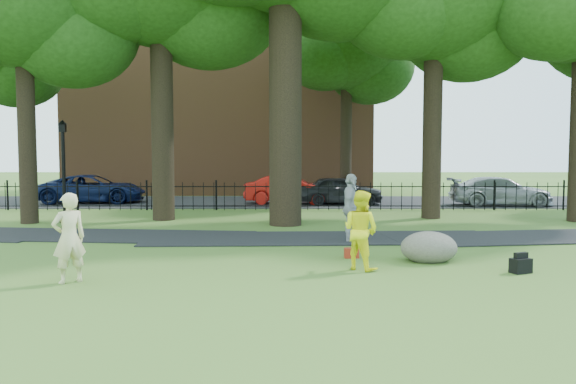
{
  "coord_description": "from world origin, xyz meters",
  "views": [
    {
      "loc": [
        0.07,
        -12.1,
        2.47
      ],
      "look_at": [
        0.08,
        2.0,
        1.48
      ],
      "focal_mm": 35.0,
      "sensor_mm": 36.0,
      "label": 1
    }
  ],
  "objects_px": {
    "man": "(361,230)",
    "lamppost": "(64,173)",
    "woman": "(69,238)",
    "boulder": "(429,245)",
    "red_sedan": "(289,189)"
  },
  "relations": [
    {
      "from": "man",
      "to": "boulder",
      "type": "xyz_separation_m",
      "value": [
        1.67,
        0.87,
        -0.46
      ]
    },
    {
      "from": "man",
      "to": "lamppost",
      "type": "xyz_separation_m",
      "value": [
        -9.43,
        7.98,
        0.94
      ]
    },
    {
      "from": "woman",
      "to": "boulder",
      "type": "xyz_separation_m",
      "value": [
        7.36,
        2.1,
        -0.49
      ]
    },
    {
      "from": "boulder",
      "to": "lamppost",
      "type": "relative_size",
      "value": 0.35
    },
    {
      "from": "lamppost",
      "to": "red_sedan",
      "type": "xyz_separation_m",
      "value": [
        7.98,
        7.25,
        -1.07
      ]
    },
    {
      "from": "man",
      "to": "red_sedan",
      "type": "relative_size",
      "value": 0.39
    },
    {
      "from": "lamppost",
      "to": "boulder",
      "type": "bearing_deg",
      "value": -39.56
    },
    {
      "from": "woman",
      "to": "man",
      "type": "relative_size",
      "value": 1.03
    },
    {
      "from": "man",
      "to": "red_sedan",
      "type": "xyz_separation_m",
      "value": [
        -1.45,
        15.23,
        -0.13
      ]
    },
    {
      "from": "woman",
      "to": "boulder",
      "type": "height_order",
      "value": "woman"
    },
    {
      "from": "man",
      "to": "boulder",
      "type": "bearing_deg",
      "value": -110.24
    },
    {
      "from": "man",
      "to": "lamppost",
      "type": "height_order",
      "value": "lamppost"
    },
    {
      "from": "woman",
      "to": "lamppost",
      "type": "distance_m",
      "value": 9.98
    },
    {
      "from": "lamppost",
      "to": "woman",
      "type": "bearing_deg",
      "value": -74.8
    },
    {
      "from": "lamppost",
      "to": "man",
      "type": "bearing_deg",
      "value": -47.14
    }
  ]
}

